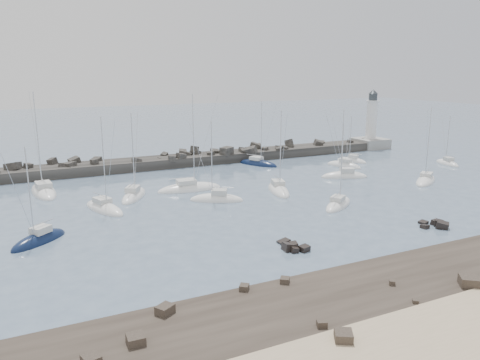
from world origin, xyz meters
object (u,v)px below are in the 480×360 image
(sailboat_9, at_px, (344,177))
(sailboat_3, at_px, (134,196))
(sailboat_2, at_px, (39,241))
(sailboat_7, at_px, (338,205))
(sailboat_6, at_px, (279,191))
(sailboat_1, at_px, (44,192))
(sailboat_8, at_px, (258,164))
(sailboat_4, at_px, (189,189))
(lighthouse, at_px, (371,135))
(sailboat_10, at_px, (344,166))
(sailboat_12, at_px, (447,164))
(sailboat_13, at_px, (352,161))
(sailboat_11, at_px, (425,181))
(sailboat_14, at_px, (104,209))
(sailboat_5, at_px, (217,200))

(sailboat_9, bearing_deg, sailboat_3, 175.28)
(sailboat_2, distance_m, sailboat_7, 38.14)
(sailboat_2, height_order, sailboat_6, sailboat_6)
(sailboat_1, bearing_deg, sailboat_8, 7.43)
(sailboat_2, bearing_deg, sailboat_3, 45.33)
(sailboat_4, bearing_deg, lighthouse, 20.28)
(sailboat_10, height_order, sailboat_12, sailboat_10)
(sailboat_2, bearing_deg, sailboat_12, 8.49)
(sailboat_10, distance_m, sailboat_13, 5.37)
(lighthouse, relative_size, sailboat_2, 1.26)
(sailboat_9, relative_size, sailboat_11, 0.96)
(lighthouse, bearing_deg, sailboat_1, -170.96)
(sailboat_9, bearing_deg, sailboat_13, 46.32)
(sailboat_10, relative_size, sailboat_14, 0.87)
(sailboat_2, distance_m, sailboat_5, 24.88)
(sailboat_9, bearing_deg, sailboat_4, 172.76)
(sailboat_14, bearing_deg, sailboat_7, -22.46)
(sailboat_2, relative_size, sailboat_8, 0.86)
(sailboat_7, height_order, sailboat_12, sailboat_7)
(sailboat_11, bearing_deg, sailboat_10, 104.87)
(sailboat_3, xyz_separation_m, sailboat_13, (46.58, 7.84, -0.01))
(sailboat_9, height_order, sailboat_14, sailboat_14)
(sailboat_8, distance_m, sailboat_13, 19.50)
(sailboat_5, bearing_deg, sailboat_14, 171.04)
(sailboat_1, xyz_separation_m, sailboat_2, (-1.84, -22.21, 0.01))
(lighthouse, distance_m, sailboat_11, 35.37)
(sailboat_6, distance_m, sailboat_13, 29.34)
(sailboat_9, bearing_deg, sailboat_14, -177.71)
(sailboat_5, relative_size, sailboat_12, 1.20)
(sailboat_1, distance_m, sailboat_3, 14.49)
(sailboat_5, relative_size, sailboat_14, 0.91)
(sailboat_3, relative_size, sailboat_12, 1.29)
(sailboat_1, xyz_separation_m, sailboat_5, (22.10, -15.45, 0.00))
(sailboat_1, relative_size, sailboat_2, 1.42)
(sailboat_12, bearing_deg, sailboat_1, 171.60)
(sailboat_12, bearing_deg, sailboat_9, -178.96)
(sailboat_9, xyz_separation_m, sailboat_13, (10.34, 10.83, -0.01))
(sailboat_12, bearing_deg, sailboat_5, -174.99)
(lighthouse, bearing_deg, sailboat_8, -169.08)
(sailboat_3, bearing_deg, sailboat_14, -137.60)
(lighthouse, bearing_deg, sailboat_14, -159.73)
(sailboat_8, distance_m, sailboat_12, 37.73)
(sailboat_5, xyz_separation_m, sailboat_11, (36.24, -4.47, -0.02))
(sailboat_1, height_order, sailboat_4, sailboat_1)
(sailboat_5, height_order, sailboat_13, sailboat_5)
(sailboat_8, relative_size, sailboat_11, 1.00)
(sailboat_11, bearing_deg, sailboat_7, -166.58)
(sailboat_8, height_order, sailboat_13, sailboat_8)
(sailboat_14, bearing_deg, sailboat_9, 2.29)
(sailboat_6, bearing_deg, sailboat_9, 12.55)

